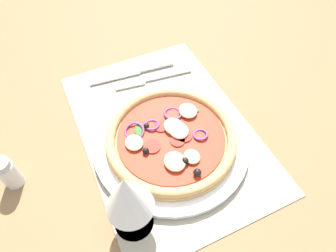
% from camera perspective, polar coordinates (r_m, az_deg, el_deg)
% --- Properties ---
extents(ground_plane, '(1.90, 1.40, 0.02)m').
position_cam_1_polar(ground_plane, '(0.61, -0.46, -1.40)').
color(ground_plane, olive).
extents(placemat, '(0.46, 0.32, 0.00)m').
position_cam_1_polar(placemat, '(0.59, -0.47, -0.61)').
color(placemat, '#A39984').
rests_on(placemat, ground_plane).
extents(plate, '(0.29, 0.29, 0.01)m').
position_cam_1_polar(plate, '(0.57, 0.57, -3.19)').
color(plate, white).
rests_on(plate, placemat).
extents(pizza, '(0.24, 0.24, 0.03)m').
position_cam_1_polar(pizza, '(0.55, 0.59, -2.18)').
color(pizza, tan).
rests_on(pizza, plate).
extents(fork, '(0.04, 0.18, 0.00)m').
position_cam_1_polar(fork, '(0.68, -3.63, 8.97)').
color(fork, silver).
rests_on(fork, placemat).
extents(knife, '(0.04, 0.20, 0.01)m').
position_cam_1_polar(knife, '(0.70, -7.07, 10.19)').
color(knife, silver).
rests_on(knife, placemat).
extents(wine_glass, '(0.07, 0.07, 0.15)m').
position_cam_1_polar(wine_glass, '(0.42, -7.75, -13.17)').
color(wine_glass, silver).
rests_on(wine_glass, ground_plane).
extents(pepper_shaker, '(0.03, 0.03, 0.07)m').
position_cam_1_polar(pepper_shaker, '(0.57, -28.31, -7.98)').
color(pepper_shaker, silver).
rests_on(pepper_shaker, ground_plane).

